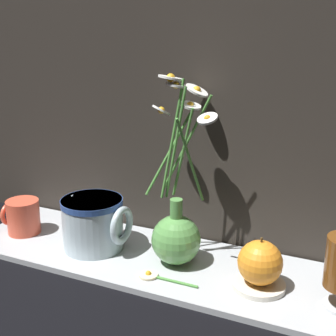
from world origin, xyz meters
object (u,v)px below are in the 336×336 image
ceramic_pitcher (93,221)px  vase_with_flowers (176,229)px  yellow_mug (22,216)px  orange_fruit (260,263)px

ceramic_pitcher → vase_with_flowers: bearing=3.7°
yellow_mug → orange_fruit: size_ratio=0.94×
vase_with_flowers → ceramic_pitcher: bearing=-176.3°
vase_with_flowers → yellow_mug: 0.37m
vase_with_flowers → ceramic_pitcher: vase_with_flowers is taller
orange_fruit → ceramic_pitcher: bearing=178.2°
vase_with_flowers → orange_fruit: size_ratio=4.16×
vase_with_flowers → ceramic_pitcher: (-0.18, -0.01, -0.01)m
yellow_mug → orange_fruit: (0.54, -0.01, 0.01)m
vase_with_flowers → orange_fruit: 0.18m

